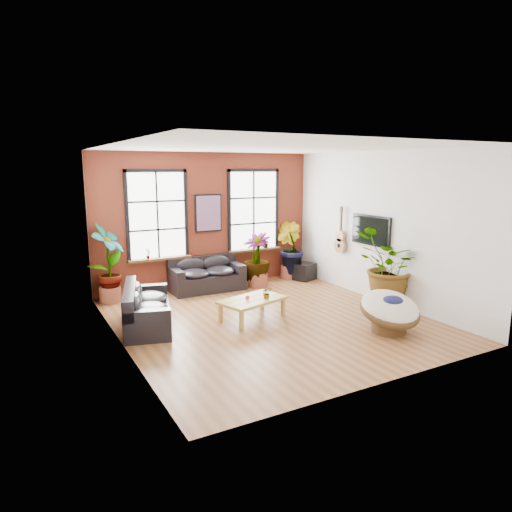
{
  "coord_description": "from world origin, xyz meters",
  "views": [
    {
      "loc": [
        -4.61,
        -7.8,
        3.11
      ],
      "look_at": [
        0.0,
        0.6,
        1.25
      ],
      "focal_mm": 32.0,
      "sensor_mm": 36.0,
      "label": 1
    }
  ],
  "objects": [
    {
      "name": "room",
      "position": [
        0.0,
        0.15,
        1.75
      ],
      "size": [
        6.04,
        6.54,
        3.54
      ],
      "color": "brown",
      "rests_on": "ground"
    },
    {
      "name": "sofa_back",
      "position": [
        -0.24,
        2.85,
        0.39
      ],
      "size": [
        1.88,
        0.95,
        0.85
      ],
      "rotation": [
        0.0,
        0.0,
        -0.02
      ],
      "color": "black",
      "rests_on": "ground"
    },
    {
      "name": "sofa_left",
      "position": [
        -2.37,
        0.88,
        0.37
      ],
      "size": [
        1.37,
        2.2,
        0.81
      ],
      "rotation": [
        0.0,
        0.0,
        1.3
      ],
      "color": "black",
      "rests_on": "ground"
    },
    {
      "name": "coffee_table",
      "position": [
        -0.3,
        0.22,
        0.39
      ],
      "size": [
        1.53,
        1.13,
        0.53
      ],
      "rotation": [
        0.0,
        0.0,
        0.28
      ],
      "color": "#A68D3B",
      "rests_on": "ground"
    },
    {
      "name": "papasan_chair",
      "position": [
        1.64,
        -1.72,
        0.44
      ],
      "size": [
        1.32,
        1.33,
        0.86
      ],
      "rotation": [
        0.0,
        0.0,
        -0.17
      ],
      "color": "#4D351B",
      "rests_on": "ground"
    },
    {
      "name": "poster",
      "position": [
        0.0,
        3.18,
        1.95
      ],
      "size": [
        0.74,
        0.06,
        0.98
      ],
      "color": "black",
      "rests_on": "room"
    },
    {
      "name": "tv_wall_unit",
      "position": [
        2.93,
        0.6,
        1.54
      ],
      "size": [
        0.13,
        1.86,
        1.2
      ],
      "color": "black",
      "rests_on": "room"
    },
    {
      "name": "media_box",
      "position": [
        2.61,
        2.51,
        0.23
      ],
      "size": [
        0.7,
        0.64,
        0.47
      ],
      "rotation": [
        0.0,
        0.0,
        0.38
      ],
      "color": "black",
      "rests_on": "ground"
    },
    {
      "name": "pot_back_left",
      "position": [
        -2.64,
        2.9,
        0.18
      ],
      "size": [
        0.62,
        0.62,
        0.36
      ],
      "rotation": [
        0.0,
        0.0,
        0.29
      ],
      "color": "brown",
      "rests_on": "ground"
    },
    {
      "name": "pot_back_right",
      "position": [
        2.34,
        2.87,
        0.19
      ],
      "size": [
        0.55,
        0.55,
        0.38
      ],
      "rotation": [
        0.0,
        0.0,
        -0.07
      ],
      "color": "brown",
      "rests_on": "ground"
    },
    {
      "name": "pot_right_wall",
      "position": [
        2.66,
        -0.62,
        0.18
      ],
      "size": [
        0.63,
        0.63,
        0.36
      ],
      "rotation": [
        0.0,
        0.0,
        0.37
      ],
      "color": "brown",
      "rests_on": "ground"
    },
    {
      "name": "pot_mid",
      "position": [
        1.1,
        2.51,
        0.19
      ],
      "size": [
        0.69,
        0.69,
        0.38
      ],
      "rotation": [
        0.0,
        0.0,
        -0.42
      ],
      "color": "brown",
      "rests_on": "ground"
    },
    {
      "name": "floor_plant_back_left",
      "position": [
        -2.63,
        2.9,
        1.01
      ],
      "size": [
        1.07,
        1.07,
        1.71
      ],
      "primitive_type": "imported",
      "rotation": [
        0.0,
        0.0,
        0.79
      ],
      "color": "#234F15",
      "rests_on": "ground"
    },
    {
      "name": "floor_plant_back_right",
      "position": [
        2.34,
        2.88,
        0.88
      ],
      "size": [
        0.85,
        0.95,
        1.46
      ],
      "primitive_type": "imported",
      "rotation": [
        0.0,
        0.0,
        1.86
      ],
      "color": "#234F15",
      "rests_on": "ground"
    },
    {
      "name": "floor_plant_right_wall",
      "position": [
        2.69,
        -0.59,
        0.97
      ],
      "size": [
        1.72,
        1.58,
        1.62
      ],
      "primitive_type": "imported",
      "rotation": [
        0.0,
        0.0,
        3.39
      ],
      "color": "#234F15",
      "rests_on": "ground"
    },
    {
      "name": "floor_plant_mid",
      "position": [
        1.09,
        2.54,
        0.78
      ],
      "size": [
        0.99,
        0.99,
        1.29
      ],
      "primitive_type": "imported",
      "rotation": [
        0.0,
        0.0,
        5.25
      ],
      "color": "#234F15",
      "rests_on": "ground"
    },
    {
      "name": "table_plant",
      "position": [
        -0.03,
        0.08,
        0.56
      ],
      "size": [
        0.25,
        0.23,
        0.24
      ],
      "primitive_type": "imported",
      "rotation": [
        0.0,
        0.0,
        -0.24
      ],
      "color": "#234F15",
      "rests_on": "coffee_table"
    },
    {
      "name": "sill_plant_left",
      "position": [
        -1.65,
        3.13,
        1.04
      ],
      "size": [
        0.17,
        0.17,
        0.27
      ],
      "primitive_type": "imported",
      "rotation": [
        0.0,
        0.0,
        0.79
      ],
      "color": "#234F15",
      "rests_on": "room"
    },
    {
      "name": "sill_plant_right",
      "position": [
        1.7,
        3.13,
        1.04
      ],
      "size": [
        0.19,
        0.19,
        0.27
      ],
      "primitive_type": "imported",
      "rotation": [
        0.0,
        0.0,
        3.49
      ],
      "color": "#234F15",
      "rests_on": "room"
    }
  ]
}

